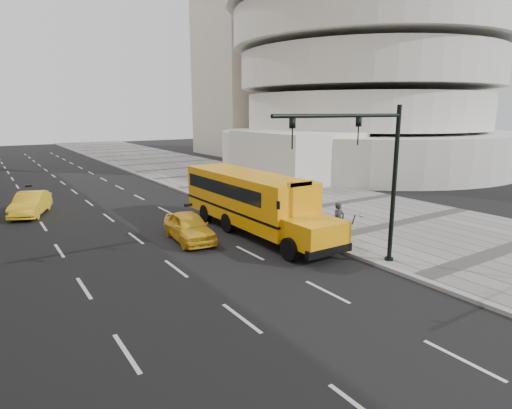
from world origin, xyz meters
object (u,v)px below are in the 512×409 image
school_bus (249,197)px  taxi_far (30,204)px  taxi_near (189,227)px  pedestrian (339,221)px  traffic_signal (371,167)px

school_bus → taxi_far: (-9.22, 10.09, -1.07)m
school_bus → taxi_far: bearing=132.4°
taxi_near → pedestrian: (5.79, -4.23, 0.37)m
traffic_signal → pedestrian: bearing=62.9°
taxi_far → traffic_signal: traffic_signal is taller
school_bus → pedestrian: (2.36, -4.15, -0.71)m
school_bus → traffic_signal: 7.80m
school_bus → traffic_signal: (0.69, -7.41, 2.33)m
school_bus → traffic_signal: traffic_signal is taller
school_bus → taxi_near: (-3.43, 0.08, -1.08)m
school_bus → taxi_far: 13.71m
taxi_far → traffic_signal: size_ratio=0.66×
school_bus → taxi_near: 3.59m
taxi_near → traffic_signal: traffic_signal is taller
school_bus → taxi_near: bearing=178.7°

